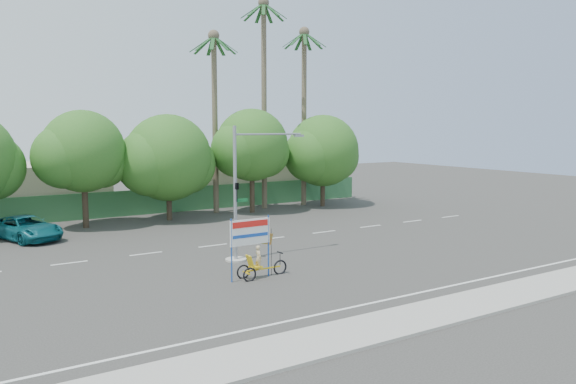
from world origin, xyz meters
TOP-DOWN VIEW (x-y plane):
  - ground at (0.00, 0.00)m, footprint 120.00×120.00m
  - sidewalk_near at (0.00, -7.50)m, footprint 50.00×2.40m
  - fence at (0.00, 21.50)m, footprint 38.00×0.08m
  - building_left at (-10.00, 26.00)m, footprint 12.00×8.00m
  - building_right at (8.00, 26.00)m, footprint 14.00×8.00m
  - tree_left at (-7.05, 18.00)m, footprint 6.66×5.60m
  - tree_center at (-1.05, 18.00)m, footprint 7.62×6.40m
  - tree_right at (5.95, 18.00)m, footprint 6.90×5.80m
  - tree_far_right at (12.95, 18.00)m, footprint 7.38×6.20m
  - palm_tall at (8.00, 19.50)m, footprint 3.73×3.79m
  - palm_mid at (12.00, 19.50)m, footprint 3.73×3.79m
  - palm_short at (3.50, 19.50)m, footprint 3.73×3.79m
  - traffic_signal at (-2.20, 3.98)m, footprint 4.72×1.10m
  - trike_billboard at (-3.24, 0.47)m, footprint 2.98×0.69m
  - pickup_truck at (-11.07, 15.57)m, footprint 4.32×5.89m

SIDE VIEW (x-z plane):
  - ground at x=0.00m, z-range 0.00..0.00m
  - sidewalk_near at x=0.00m, z-range 0.00..0.12m
  - pickup_truck at x=-11.07m, z-range 0.00..1.49m
  - fence at x=0.00m, z-range 0.00..2.00m
  - trike_billboard at x=-3.24m, z-range -0.29..2.64m
  - building_right at x=8.00m, z-range 0.00..3.60m
  - building_left at x=-10.00m, z-range 0.00..4.00m
  - traffic_signal at x=-2.20m, z-range -0.58..6.42m
  - tree_center at x=-1.05m, z-range 0.54..8.39m
  - tree_far_right at x=12.95m, z-range 0.68..8.61m
  - tree_left at x=-7.05m, z-range 1.02..9.09m
  - tree_right at x=5.95m, z-range 1.06..9.42m
  - palm_short at x=3.50m, z-range 1.64..16.09m
  - palm_mid at x=12.00m, z-range 1.67..17.12m
  - palm_tall at x=8.00m, z-range 1.74..19.19m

